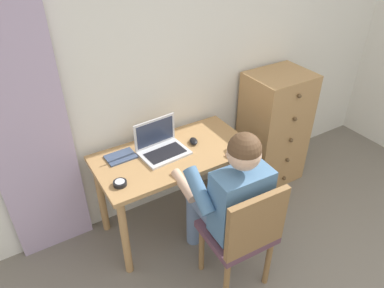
% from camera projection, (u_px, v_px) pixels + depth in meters
% --- Properties ---
extents(wall_back, '(4.80, 0.05, 2.50)m').
position_uv_depth(wall_back, '(189.00, 60.00, 2.78)').
color(wall_back, silver).
rests_on(wall_back, ground_plane).
extents(curtain_panel, '(0.53, 0.03, 2.21)m').
position_uv_depth(curtain_panel, '(25.00, 123.00, 2.27)').
color(curtain_panel, '#B29EBC').
rests_on(curtain_panel, ground_plane).
extents(desk, '(1.17, 0.60, 0.73)m').
position_uv_depth(desk, '(174.00, 165.00, 2.72)').
color(desk, tan).
rests_on(desk, ground_plane).
extents(dresser, '(0.54, 0.46, 1.07)m').
position_uv_depth(dresser, '(274.00, 129.00, 3.30)').
color(dresser, tan).
rests_on(dresser, ground_plane).
extents(chair, '(0.44, 0.42, 0.90)m').
position_uv_depth(chair, '(243.00, 233.00, 2.30)').
color(chair, '#5F3C4B').
rests_on(chair, ground_plane).
extents(person_seated, '(0.54, 0.60, 1.22)m').
position_uv_depth(person_seated, '(229.00, 195.00, 2.33)').
color(person_seated, '#6B84AD').
rests_on(person_seated, ground_plane).
extents(laptop, '(0.36, 0.28, 0.24)m').
position_uv_depth(laptop, '(161.00, 146.00, 2.64)').
color(laptop, silver).
rests_on(laptop, desk).
extents(computer_mouse, '(0.09, 0.11, 0.03)m').
position_uv_depth(computer_mouse, '(194.00, 141.00, 2.76)').
color(computer_mouse, black).
rests_on(computer_mouse, desk).
extents(desk_clock, '(0.09, 0.09, 0.03)m').
position_uv_depth(desk_clock, '(120.00, 183.00, 2.35)').
color(desk_clock, black).
rests_on(desk_clock, desk).
extents(notebook_pad, '(0.22, 0.16, 0.01)m').
position_uv_depth(notebook_pad, '(121.00, 157.00, 2.61)').
color(notebook_pad, '#3D4C6B').
rests_on(notebook_pad, desk).
extents(coffee_mug, '(0.12, 0.08, 0.09)m').
position_uv_depth(coffee_mug, '(241.00, 142.00, 2.70)').
color(coffee_mug, silver).
rests_on(coffee_mug, desk).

